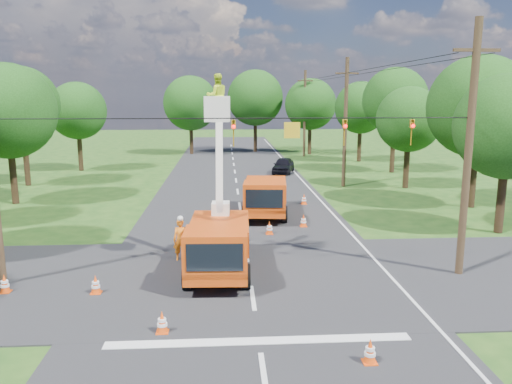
{
  "coord_description": "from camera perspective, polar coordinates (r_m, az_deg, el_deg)",
  "views": [
    {
      "loc": [
        -0.94,
        -16.7,
        7.14
      ],
      "look_at": [
        0.53,
        6.62,
        2.6
      ],
      "focal_mm": 35.0,
      "sensor_mm": 36.0,
      "label": 1
    }
  ],
  "objects": [
    {
      "name": "ground_worker",
      "position": [
        22.08,
        -8.58,
        -5.44
      ],
      "size": [
        0.69,
        0.45,
        1.88
      ],
      "primitive_type": "imported",
      "rotation": [
        0.0,
        0.0,
        0.0
      ],
      "color": "#FF5C15",
      "rests_on": "ground"
    },
    {
      "name": "tree_right_a",
      "position": [
        28.66,
        26.85,
        6.67
      ],
      "size": [
        5.4,
        5.4,
        8.28
      ],
      "color": "#382616",
      "rests_on": "ground"
    },
    {
      "name": "second_truck",
      "position": [
        29.88,
        1.07,
        -0.39
      ],
      "size": [
        3.06,
        6.57,
        2.38
      ],
      "rotation": [
        0.0,
        0.0,
        -0.1
      ],
      "color": "#CB3D0E",
      "rests_on": "ground"
    },
    {
      "name": "bucket_truck",
      "position": [
        20.29,
        -4.3,
        -4.65
      ],
      "size": [
        2.7,
        6.35,
        7.98
      ],
      "rotation": [
        0.0,
        0.0,
        -0.04
      ],
      "color": "#CB3D0E",
      "rests_on": "ground"
    },
    {
      "name": "tree_right_b",
      "position": [
        34.6,
        24.13,
        8.88
      ],
      "size": [
        6.4,
        6.4,
        9.65
      ],
      "color": "#382616",
      "rests_on": "ground"
    },
    {
      "name": "ground",
      "position": [
        37.4,
        -2.11,
        -0.02
      ],
      "size": [
        140.0,
        140.0,
        0.0
      ],
      "primitive_type": "plane",
      "color": "#1B4414",
      "rests_on": "ground"
    },
    {
      "name": "traffic_cone_5",
      "position": [
        20.71,
        -26.79,
        -9.35
      ],
      "size": [
        0.38,
        0.38,
        0.71
      ],
      "color": "#EE490C",
      "rests_on": "ground"
    },
    {
      "name": "distant_car",
      "position": [
        46.61,
        3.14,
        3.06
      ],
      "size": [
        2.75,
        4.5,
        1.43
      ],
      "primitive_type": "imported",
      "rotation": [
        0.0,
        0.0,
        -0.27
      ],
      "color": "black",
      "rests_on": "ground"
    },
    {
      "name": "road_cross",
      "position": [
        20.04,
        -0.7,
        -9.88
      ],
      "size": [
        56.0,
        10.0,
        0.07
      ],
      "primitive_type": "cube",
      "color": "black",
      "rests_on": "ground"
    },
    {
      "name": "traffic_cone_7",
      "position": [
        33.23,
        5.51,
        -0.83
      ],
      "size": [
        0.38,
        0.38,
        0.71
      ],
      "color": "#EE490C",
      "rests_on": "ground"
    },
    {
      "name": "tree_far_a",
      "position": [
        61.84,
        -7.5,
        10.02
      ],
      "size": [
        6.6,
        6.6,
        9.5
      ],
      "color": "#382616",
      "rests_on": "ground"
    },
    {
      "name": "edge_line",
      "position": [
        37.96,
        6.37,
        0.08
      ],
      "size": [
        0.12,
        90.0,
        0.02
      ],
      "primitive_type": "cube",
      "color": "silver",
      "rests_on": "ground"
    },
    {
      "name": "tree_left_d",
      "position": [
        36.53,
        -26.55,
        8.26
      ],
      "size": [
        6.2,
        6.2,
        9.24
      ],
      "color": "#382616",
      "rests_on": "ground"
    },
    {
      "name": "tree_far_b",
      "position": [
        63.82,
        -0.08,
        10.7
      ],
      "size": [
        7.0,
        7.0,
        10.32
      ],
      "color": "#382616",
      "rests_on": "ground"
    },
    {
      "name": "traffic_cone_0",
      "position": [
        15.92,
        -10.68,
        -14.42
      ],
      "size": [
        0.38,
        0.38,
        0.71
      ],
      "color": "#EE490C",
      "rests_on": "ground"
    },
    {
      "name": "signal_span",
      "position": [
        19.0,
        6.03,
        7.13
      ],
      "size": [
        18.0,
        0.29,
        1.07
      ],
      "color": "black",
      "rests_on": "ground"
    },
    {
      "name": "tree_far_c",
      "position": [
        61.6,
        6.23,
        9.93
      ],
      "size": [
        6.2,
        6.2,
        9.18
      ],
      "color": "#382616",
      "rests_on": "ground"
    },
    {
      "name": "pole_right_mid",
      "position": [
        39.89,
        10.18,
        7.9
      ],
      "size": [
        1.8,
        0.3,
        10.0
      ],
      "color": "#4C3823",
      "rests_on": "ground"
    },
    {
      "name": "tree_left_f",
      "position": [
        50.65,
        -19.73,
        8.72
      ],
      "size": [
        5.4,
        5.4,
        8.4
      ],
      "color": "#382616",
      "rests_on": "ground"
    },
    {
      "name": "tree_right_c",
      "position": [
        40.31,
        17.09,
        7.92
      ],
      "size": [
        5.0,
        5.0,
        7.83
      ],
      "color": "#382616",
      "rests_on": "ground"
    },
    {
      "name": "traffic_cone_4",
      "position": [
        19.37,
        -17.85,
        -10.05
      ],
      "size": [
        0.38,
        0.38,
        0.71
      ],
      "color": "#EE490C",
      "rests_on": "ground"
    },
    {
      "name": "tree_right_e",
      "position": [
        55.7,
        11.89,
        9.4
      ],
      "size": [
        5.6,
        5.6,
        8.63
      ],
      "color": "#382616",
      "rests_on": "ground"
    },
    {
      "name": "road_main",
      "position": [
        37.4,
        -2.11,
        -0.02
      ],
      "size": [
        12.0,
        100.0,
        0.06
      ],
      "primitive_type": "cube",
      "color": "black",
      "rests_on": "ground"
    },
    {
      "name": "stop_bar",
      "position": [
        15.3,
        0.35,
        -16.82
      ],
      "size": [
        9.0,
        0.45,
        0.02
      ],
      "primitive_type": "cube",
      "color": "silver",
      "rests_on": "ground"
    },
    {
      "name": "traffic_cone_3",
      "position": [
        27.59,
        5.45,
        -3.28
      ],
      "size": [
        0.38,
        0.38,
        0.71
      ],
      "color": "#EE490C",
      "rests_on": "ground"
    },
    {
      "name": "pole_right_far",
      "position": [
        59.49,
        5.58,
        8.99
      ],
      "size": [
        1.8,
        0.3,
        10.0
      ],
      "color": "#4C3823",
      "rests_on": "ground"
    },
    {
      "name": "traffic_cone_8",
      "position": [
        24.81,
        -1.37,
        -4.87
      ],
      "size": [
        0.38,
        0.38,
        0.71
      ],
      "color": "#EE490C",
      "rests_on": "ground"
    },
    {
      "name": "pole_right_near",
      "position": [
        21.05,
        23.14,
        4.57
      ],
      "size": [
        1.8,
        0.3,
        10.0
      ],
      "color": "#4C3823",
      "rests_on": "ground"
    },
    {
      "name": "traffic_cone_1",
      "position": [
        14.43,
        12.9,
        -17.33
      ],
      "size": [
        0.38,
        0.38,
        0.71
      ],
      "color": "#EE490C",
      "rests_on": "ground"
    },
    {
      "name": "tree_left_e",
      "position": [
        43.68,
        -25.25,
        9.11
      ],
      "size": [
        5.8,
        5.8,
        9.41
      ],
      "color": "#382616",
      "rests_on": "ground"
    },
    {
      "name": "tree_right_d",
      "position": [
        48.34,
        15.63,
        10.05
      ],
      "size": [
        6.0,
        6.0,
        9.7
      ],
      "color": "#382616",
      "rests_on": "ground"
    },
    {
      "name": "traffic_cone_2",
      "position": [
        26.01,
        1.55,
        -4.12
      ],
      "size": [
        0.38,
        0.38,
        0.71
      ],
      "color": "#EE490C",
      "rests_on": "ground"
    }
  ]
}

